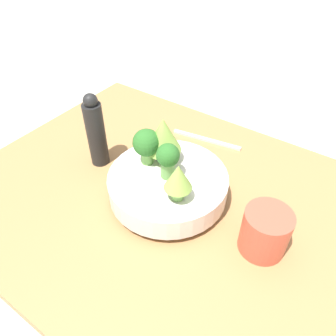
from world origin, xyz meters
TOP-DOWN VIEW (x-y plane):
  - ground_plane at (0.00, 0.00)m, footprint 6.00×6.00m
  - table at (0.00, 0.00)m, footprint 0.83×0.65m
  - bowl at (-0.02, -0.00)m, footprint 0.24×0.24m
  - romanesco_piece_far at (-0.06, 0.04)m, footprint 0.05×0.05m
  - romanesco_piece_near at (0.02, -0.04)m, footprint 0.07×0.07m
  - broccoli_floret_right at (0.04, -0.01)m, footprint 0.06×0.06m
  - broccoli_floret_center at (-0.02, -0.00)m, footprint 0.04×0.04m
  - cup at (-0.22, 0.01)m, footprint 0.08×0.08m
  - pepper_mill at (0.18, -0.01)m, footprint 0.04×0.04m
  - fork at (0.02, -0.22)m, footprint 0.18×0.04m

SIDE VIEW (x-z plane):
  - ground_plane at x=0.00m, z-range 0.00..0.00m
  - table at x=0.00m, z-range 0.00..0.03m
  - fork at x=0.02m, z-range 0.03..0.04m
  - bowl at x=-0.02m, z-range 0.04..0.10m
  - cup at x=-0.22m, z-range 0.03..0.12m
  - pepper_mill at x=0.18m, z-range 0.03..0.20m
  - broccoli_floret_center at x=-0.02m, z-range 0.10..0.17m
  - broccoli_floret_right at x=0.04m, z-range 0.10..0.18m
  - romanesco_piece_far at x=-0.06m, z-range 0.10..0.18m
  - romanesco_piece_near at x=0.02m, z-range 0.10..0.20m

